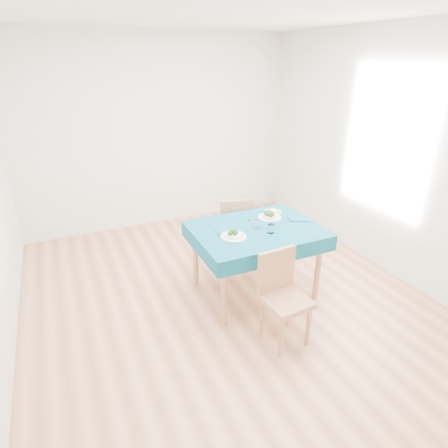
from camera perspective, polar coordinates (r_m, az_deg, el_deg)
name	(u,v)px	position (r m, az deg, el deg)	size (l,w,h in m)	color
room_shell	(224,175)	(3.50, 0.00, 7.46)	(4.02, 4.52, 2.73)	#A66945
table	(255,261)	(3.99, 4.73, -5.60)	(1.27, 0.97, 0.76)	#094D63
chair_near	(286,297)	(3.31, 9.50, -10.93)	(0.37, 0.41, 0.93)	#A1704B
chair_far	(234,222)	(4.59, 1.48, 0.25)	(0.40, 0.43, 0.99)	#A1704B
bowl_near	(234,234)	(3.60, 1.49, -1.46)	(0.25, 0.25, 0.08)	white
bowl_far	(269,215)	(4.06, 6.92, 1.42)	(0.25, 0.25, 0.08)	white
fork_near	(222,238)	(3.59, -0.24, -2.17)	(0.02, 0.17, 0.00)	silver
knife_near	(254,233)	(3.71, 4.55, -1.35)	(0.02, 0.21, 0.00)	silver
fork_far	(252,223)	(3.92, 4.35, 0.08)	(0.02, 0.18, 0.00)	silver
knife_far	(300,219)	(4.09, 11.54, 0.73)	(0.02, 0.23, 0.00)	silver
napkin_near	(224,230)	(3.76, 0.04, -0.85)	(0.18, 0.12, 0.01)	#0D576E
napkin_far	(299,218)	(4.10, 11.33, 0.85)	(0.22, 0.15, 0.01)	#0D576E
tumbler_center	(257,224)	(3.82, 5.06, 0.02)	(0.06, 0.06, 0.08)	white
tumbler_side	(271,229)	(3.71, 7.17, -0.71)	(0.07, 0.07, 0.09)	white
side_plate	(272,212)	(4.23, 7.40, 1.85)	(0.20, 0.20, 0.01)	#A8D065
bread_slice	(273,211)	(4.23, 7.41, 2.00)	(0.09, 0.09, 0.01)	beige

